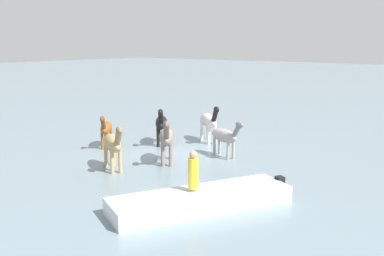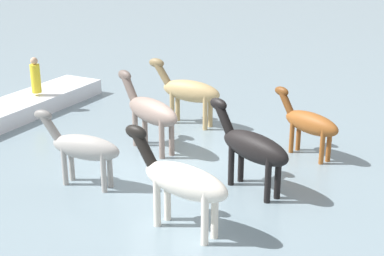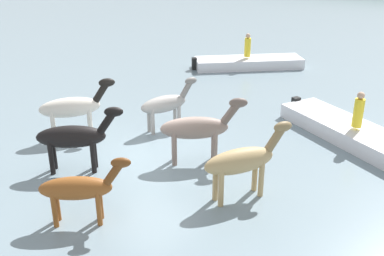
% 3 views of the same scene
% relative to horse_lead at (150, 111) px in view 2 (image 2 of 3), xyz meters
% --- Properties ---
extents(ground_plane, '(182.21, 182.21, 0.00)m').
position_rel_horse_lead_xyz_m(ground_plane, '(-1.28, -0.70, -1.11)').
color(ground_plane, gray).
extents(horse_lead, '(2.22, 2.01, 2.02)m').
position_rel_horse_lead_xyz_m(horse_lead, '(0.00, 0.00, 0.00)').
color(horse_lead, gray).
rests_on(horse_lead, ground_plane).
extents(horse_rear_stallion, '(1.85, 2.29, 2.00)m').
position_rel_horse_lead_xyz_m(horse_rear_stallion, '(-4.40, -0.99, -0.01)').
color(horse_rear_stallion, silver).
rests_on(horse_rear_stallion, ground_plane).
extents(horse_chestnut_trailing, '(1.14, 2.23, 1.76)m').
position_rel_horse_lead_xyz_m(horse_chestnut_trailing, '(-2.33, 1.38, -0.15)').
color(horse_chestnut_trailing, '#9E9993').
rests_on(horse_chestnut_trailing, ground_plane).
extents(horse_dun_straggler, '(2.18, 1.93, 1.96)m').
position_rel_horse_lead_xyz_m(horse_dun_straggler, '(-2.52, -2.53, -0.03)').
color(horse_dun_straggler, black).
rests_on(horse_dun_straggler, ground_plane).
extents(horse_pinto_flank, '(1.90, 1.67, 1.70)m').
position_rel_horse_lead_xyz_m(horse_pinto_flank, '(-0.41, -4.21, -0.17)').
color(horse_pinto_flank, brown).
rests_on(horse_pinto_flank, ground_plane).
extents(horse_mid_herd, '(1.61, 2.38, 1.96)m').
position_rel_horse_lead_xyz_m(horse_mid_herd, '(2.11, -0.98, -0.03)').
color(horse_mid_herd, tan).
rests_on(horse_mid_herd, ground_plane).
extents(boat_dinghy_port, '(5.84, 3.97, 0.77)m').
position_rel_horse_lead_xyz_m(boat_dinghy_port, '(3.33, 4.32, -0.93)').
color(boat_dinghy_port, silver).
rests_on(boat_dinghy_port, ground_plane).
extents(person_boatman_standing, '(0.32, 0.32, 1.19)m').
position_rel_horse_lead_xyz_m(person_boatman_standing, '(3.47, 4.10, 0.06)').
color(person_boatman_standing, yellow).
rests_on(person_boatman_standing, boat_dinghy_port).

